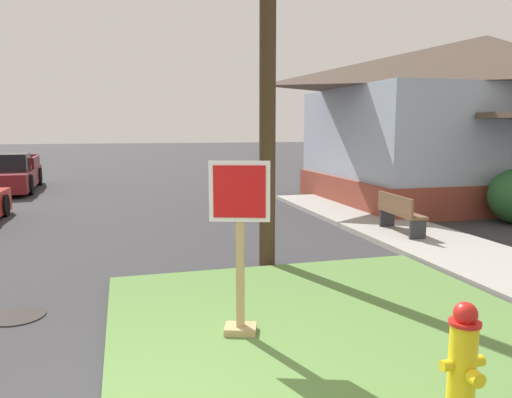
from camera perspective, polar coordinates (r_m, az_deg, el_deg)
name	(u,v)px	position (r m, az deg, el deg)	size (l,w,h in m)	color
grass_corner_patch	(339,334)	(5.98, 9.66, -15.29)	(5.23, 5.69, 0.08)	#567F3D
sidewalk_strip	(433,243)	(10.85, 19.93, -4.81)	(2.20, 14.60, 0.12)	#9E9B93
fire_hydrant	(463,364)	(4.44, 22.96, -17.34)	(0.38, 0.34, 0.98)	black
stop_sign	(240,254)	(5.53, -1.88, -6.42)	(0.64, 0.38, 1.99)	tan
manhole_cover	(17,316)	(7.20, -26.10, -12.16)	(0.70, 0.70, 0.02)	black
pickup_truck_maroon	(6,175)	(21.30, -27.13, 2.48)	(2.41, 5.67, 1.48)	maroon
street_bench	(399,212)	(11.27, 16.38, -1.44)	(0.50, 1.55, 0.85)	brown
corner_house	(482,117)	(18.29, 24.91, 8.67)	(11.10, 8.00, 5.45)	brown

